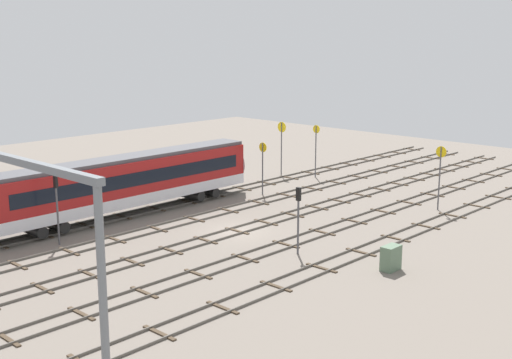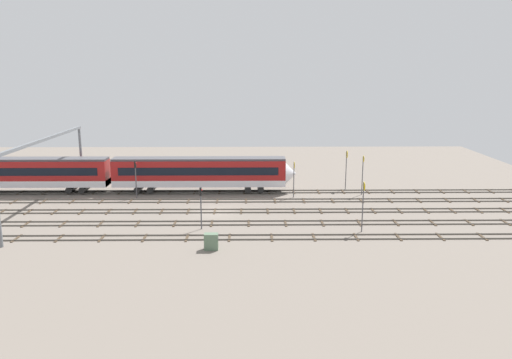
{
  "view_description": "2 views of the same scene",
  "coord_description": "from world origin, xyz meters",
  "px_view_note": "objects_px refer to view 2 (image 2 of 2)",
  "views": [
    {
      "loc": [
        -34.65,
        -34.64,
        14.56
      ],
      "look_at": [
        3.53,
        1.35,
        3.27
      ],
      "focal_mm": 47.18,
      "sensor_mm": 36.0,
      "label": 1
    },
    {
      "loc": [
        4.37,
        -58.86,
        17.08
      ],
      "look_at": [
        5.08,
        2.27,
        3.5
      ],
      "focal_mm": 35.1,
      "sensor_mm": 36.0,
      "label": 2
    }
  ],
  "objects_px": {
    "speed_sign_far_trackside": "(363,170)",
    "relay_cabinet": "(211,242)",
    "overhead_gantry": "(45,154)",
    "signal_light_trackside_approach": "(136,174)",
    "speed_sign_near_foreground": "(346,163)",
    "speed_sign_mid_trackside": "(294,174)",
    "speed_sign_distant_end": "(363,200)",
    "signal_light_trackside_departure": "(201,202)",
    "train": "(115,174)"
  },
  "relations": [
    {
      "from": "speed_sign_mid_trackside",
      "to": "speed_sign_distant_end",
      "type": "distance_m",
      "value": 15.94
    },
    {
      "from": "speed_sign_near_foreground",
      "to": "speed_sign_distant_end",
      "type": "bearing_deg",
      "value": -95.5
    },
    {
      "from": "speed_sign_far_trackside",
      "to": "signal_light_trackside_departure",
      "type": "xyz_separation_m",
      "value": [
        -20.76,
        -14.93,
        -0.43
      ]
    },
    {
      "from": "speed_sign_near_foreground",
      "to": "signal_light_trackside_approach",
      "type": "bearing_deg",
      "value": -171.0
    },
    {
      "from": "overhead_gantry",
      "to": "speed_sign_near_foreground",
      "type": "xyz_separation_m",
      "value": [
        38.21,
        11.32,
        -3.32
      ]
    },
    {
      "from": "speed_sign_near_foreground",
      "to": "signal_light_trackside_approach",
      "type": "distance_m",
      "value": 29.54
    },
    {
      "from": "overhead_gantry",
      "to": "signal_light_trackside_approach",
      "type": "bearing_deg",
      "value": 36.52
    },
    {
      "from": "speed_sign_mid_trackside",
      "to": "speed_sign_distant_end",
      "type": "bearing_deg",
      "value": -67.66
    },
    {
      "from": "speed_sign_far_trackside",
      "to": "signal_light_trackside_departure",
      "type": "bearing_deg",
      "value": -144.28
    },
    {
      "from": "speed_sign_near_foreground",
      "to": "train",
      "type": "bearing_deg",
      "value": -177.09
    },
    {
      "from": "train",
      "to": "signal_light_trackside_departure",
      "type": "bearing_deg",
      "value": -50.62
    },
    {
      "from": "overhead_gantry",
      "to": "signal_light_trackside_departure",
      "type": "height_order",
      "value": "overhead_gantry"
    },
    {
      "from": "overhead_gantry",
      "to": "relay_cabinet",
      "type": "height_order",
      "value": "overhead_gantry"
    },
    {
      "from": "speed_sign_near_foreground",
      "to": "speed_sign_mid_trackside",
      "type": "relative_size",
      "value": 1.16
    },
    {
      "from": "train",
      "to": "relay_cabinet",
      "type": "relative_size",
      "value": 31.41
    },
    {
      "from": "speed_sign_far_trackside",
      "to": "relay_cabinet",
      "type": "relative_size",
      "value": 3.41
    },
    {
      "from": "train",
      "to": "overhead_gantry",
      "type": "bearing_deg",
      "value": -119.58
    },
    {
      "from": "speed_sign_near_foreground",
      "to": "signal_light_trackside_approach",
      "type": "relative_size",
      "value": 1.12
    },
    {
      "from": "signal_light_trackside_departure",
      "to": "relay_cabinet",
      "type": "height_order",
      "value": "signal_light_trackside_departure"
    },
    {
      "from": "signal_light_trackside_approach",
      "to": "signal_light_trackside_departure",
      "type": "xyz_separation_m",
      "value": [
        10.04,
        -13.62,
        -0.24
      ]
    },
    {
      "from": "speed_sign_distant_end",
      "to": "signal_light_trackside_departure",
      "type": "height_order",
      "value": "speed_sign_distant_end"
    },
    {
      "from": "train",
      "to": "signal_light_trackside_approach",
      "type": "distance_m",
      "value": 4.67
    },
    {
      "from": "speed_sign_mid_trackside",
      "to": "speed_sign_far_trackside",
      "type": "distance_m",
      "value": 9.65
    },
    {
      "from": "speed_sign_far_trackside",
      "to": "speed_sign_distant_end",
      "type": "distance_m",
      "value": 16.42
    },
    {
      "from": "speed_sign_mid_trackside",
      "to": "signal_light_trackside_approach",
      "type": "distance_m",
      "value": 21.25
    },
    {
      "from": "speed_sign_mid_trackside",
      "to": "overhead_gantry",
      "type": "bearing_deg",
      "value": -167.52
    },
    {
      "from": "speed_sign_mid_trackside",
      "to": "relay_cabinet",
      "type": "xyz_separation_m",
      "value": [
        -9.67,
        -19.97,
        -2.37
      ]
    },
    {
      "from": "speed_sign_far_trackside",
      "to": "signal_light_trackside_departure",
      "type": "relative_size",
      "value": 1.18
    },
    {
      "from": "speed_sign_near_foreground",
      "to": "signal_light_trackside_departure",
      "type": "distance_m",
      "value": 26.44
    },
    {
      "from": "signal_light_trackside_approach",
      "to": "signal_light_trackside_departure",
      "type": "height_order",
      "value": "signal_light_trackside_approach"
    },
    {
      "from": "train",
      "to": "speed_sign_far_trackside",
      "type": "bearing_deg",
      "value": -2.75
    },
    {
      "from": "speed_sign_near_foreground",
      "to": "overhead_gantry",
      "type": "bearing_deg",
      "value": -163.5
    },
    {
      "from": "speed_sign_far_trackside",
      "to": "signal_light_trackside_approach",
      "type": "height_order",
      "value": "speed_sign_far_trackside"
    },
    {
      "from": "speed_sign_distant_end",
      "to": "signal_light_trackside_approach",
      "type": "xyz_separation_m",
      "value": [
        -27.31,
        14.73,
        -0.28
      ]
    },
    {
      "from": "overhead_gantry",
      "to": "relay_cabinet",
      "type": "xyz_separation_m",
      "value": [
        20.62,
        -13.26,
        -6.32
      ]
    },
    {
      "from": "speed_sign_distant_end",
      "to": "speed_sign_near_foreground",
      "type": "bearing_deg",
      "value": 84.5
    },
    {
      "from": "overhead_gantry",
      "to": "speed_sign_far_trackside",
      "type": "bearing_deg",
      "value": 11.36
    },
    {
      "from": "signal_light_trackside_approach",
      "to": "relay_cabinet",
      "type": "bearing_deg",
      "value": -59.87
    },
    {
      "from": "speed_sign_near_foreground",
      "to": "relay_cabinet",
      "type": "distance_m",
      "value": 30.37
    },
    {
      "from": "signal_light_trackside_approach",
      "to": "signal_light_trackside_departure",
      "type": "relative_size",
      "value": 1.09
    },
    {
      "from": "overhead_gantry",
      "to": "signal_light_trackside_departure",
      "type": "bearing_deg",
      "value": -19.94
    },
    {
      "from": "overhead_gantry",
      "to": "speed_sign_distant_end",
      "type": "bearing_deg",
      "value": -12.47
    },
    {
      "from": "train",
      "to": "speed_sign_far_trackside",
      "type": "relative_size",
      "value": 9.21
    },
    {
      "from": "signal_light_trackside_approach",
      "to": "speed_sign_distant_end",
      "type": "bearing_deg",
      "value": -28.35
    },
    {
      "from": "overhead_gantry",
      "to": "signal_light_trackside_approach",
      "type": "height_order",
      "value": "overhead_gantry"
    },
    {
      "from": "overhead_gantry",
      "to": "speed_sign_mid_trackside",
      "type": "height_order",
      "value": "overhead_gantry"
    },
    {
      "from": "speed_sign_distant_end",
      "to": "relay_cabinet",
      "type": "distance_m",
      "value": 16.8
    },
    {
      "from": "overhead_gantry",
      "to": "speed_sign_mid_trackside",
      "type": "bearing_deg",
      "value": 12.48
    },
    {
      "from": "signal_light_trackside_approach",
      "to": "speed_sign_mid_trackside",
      "type": "bearing_deg",
      "value": 0.03
    },
    {
      "from": "signal_light_trackside_approach",
      "to": "signal_light_trackside_departure",
      "type": "distance_m",
      "value": 16.92
    }
  ]
}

